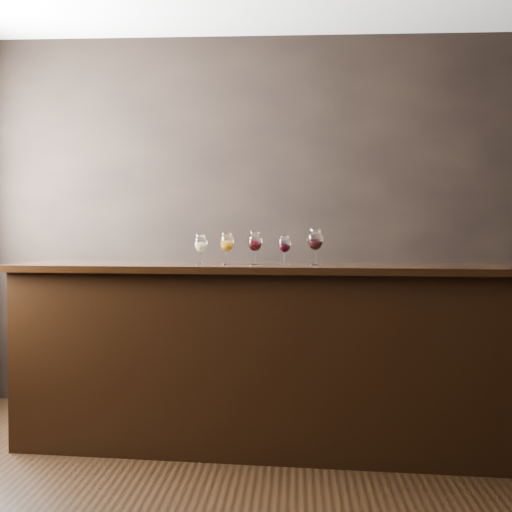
# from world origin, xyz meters

# --- Properties ---
(room_shell) EXTENTS (5.02, 4.52, 2.81)m
(room_shell) POSITION_xyz_m (-0.23, 0.11, 1.81)
(room_shell) COLOR black
(room_shell) RESTS_ON ground
(bar_counter) EXTENTS (3.12, 0.96, 1.08)m
(bar_counter) POSITION_xyz_m (-0.10, 1.08, 0.54)
(bar_counter) COLOR black
(bar_counter) RESTS_ON ground
(bar_top) EXTENTS (3.23, 1.04, 0.04)m
(bar_top) POSITION_xyz_m (-0.10, 1.08, 1.10)
(bar_top) COLOR black
(bar_top) RESTS_ON bar_counter
(back_bar_shelf) EXTENTS (2.44, 0.40, 0.88)m
(back_bar_shelf) POSITION_xyz_m (0.31, 2.03, 0.44)
(back_bar_shelf) COLOR black
(back_bar_shelf) RESTS_ON ground
(glass_white) EXTENTS (0.08, 0.08, 0.18)m
(glass_white) POSITION_xyz_m (-0.54, 1.09, 1.24)
(glass_white) COLOR white
(glass_white) RESTS_ON bar_top
(glass_amber) EXTENTS (0.08, 0.08, 0.19)m
(glass_amber) POSITION_xyz_m (-0.38, 1.06, 1.25)
(glass_amber) COLOR white
(glass_amber) RESTS_ON bar_top
(glass_red_a) EXTENTS (0.08, 0.08, 0.20)m
(glass_red_a) POSITION_xyz_m (-0.21, 1.05, 1.25)
(glass_red_a) COLOR white
(glass_red_a) RESTS_ON bar_top
(glass_red_b) EXTENTS (0.07, 0.07, 0.18)m
(glass_red_b) POSITION_xyz_m (-0.03, 1.10, 1.23)
(glass_red_b) COLOR white
(glass_red_b) RESTS_ON bar_top
(glass_red_c) EXTENTS (0.09, 0.09, 0.21)m
(glass_red_c) POSITION_xyz_m (0.15, 1.07, 1.26)
(glass_red_c) COLOR white
(glass_red_c) RESTS_ON bar_top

